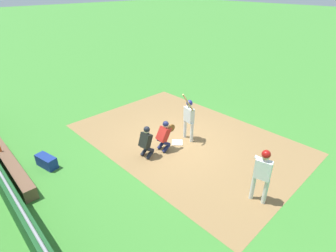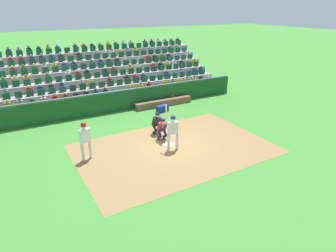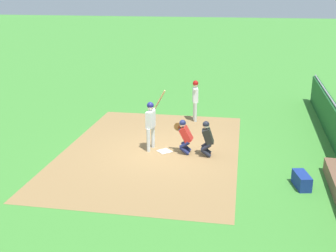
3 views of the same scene
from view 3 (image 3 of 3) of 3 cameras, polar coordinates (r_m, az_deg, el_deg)
name	(u,v)px [view 3 (image 3 of 3)]	position (r m, az deg, el deg)	size (l,w,h in m)	color
ground_plane	(164,152)	(15.56, -0.48, -3.45)	(160.00, 160.00, 0.00)	#408833
infield_dirt_patch	(151,150)	(15.66, -2.27, -3.31)	(9.44, 6.34, 0.01)	olive
home_plate_marker	(164,151)	(15.56, -0.48, -3.40)	(0.44, 0.44, 0.02)	white
batter_at_plate	(151,120)	(15.41, -2.32, 0.79)	(0.62, 0.69, 2.25)	silver
catcher_crouching	(185,134)	(15.21, 2.24, -1.14)	(0.48, 0.71, 1.27)	#1D234F
home_plate_umpire	(207,137)	(15.01, 5.26, -1.46)	(0.49, 0.48, 1.30)	black
equipment_duffel_bag	(302,180)	(13.39, 17.51, -6.98)	(0.85, 0.36, 0.43)	navy
on_deck_batter	(195,96)	(18.96, 3.68, 4.03)	(0.58, 0.33, 1.84)	silver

